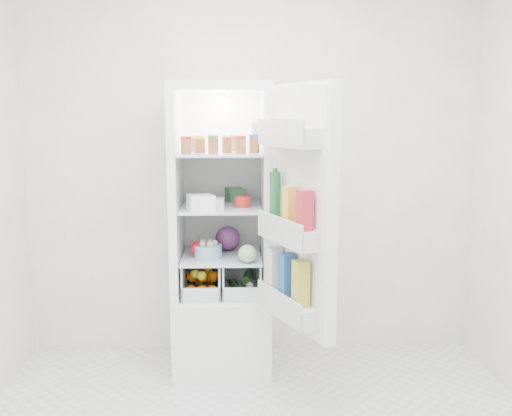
{
  "coord_description": "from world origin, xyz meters",
  "views": [
    {
      "loc": [
        -0.12,
        -2.29,
        1.61
      ],
      "look_at": [
        0.01,
        0.95,
        1.08
      ],
      "focal_mm": 40.0,
      "sensor_mm": 36.0,
      "label": 1
    }
  ],
  "objects_px": {
    "refrigerator": "(222,265)",
    "red_cabbage": "(228,238)",
    "fridge_door": "(298,215)",
    "mushroom_bowl": "(208,251)"
  },
  "relations": [
    {
      "from": "refrigerator",
      "to": "fridge_door",
      "type": "bearing_deg",
      "value": -56.06
    },
    {
      "from": "mushroom_bowl",
      "to": "fridge_door",
      "type": "bearing_deg",
      "value": -44.03
    },
    {
      "from": "refrigerator",
      "to": "red_cabbage",
      "type": "distance_m",
      "value": 0.17
    },
    {
      "from": "red_cabbage",
      "to": "fridge_door",
      "type": "height_order",
      "value": "fridge_door"
    },
    {
      "from": "red_cabbage",
      "to": "fridge_door",
      "type": "distance_m",
      "value": 0.8
    },
    {
      "from": "red_cabbage",
      "to": "fridge_door",
      "type": "relative_size",
      "value": 0.12
    },
    {
      "from": "refrigerator",
      "to": "fridge_door",
      "type": "height_order",
      "value": "refrigerator"
    },
    {
      "from": "refrigerator",
      "to": "fridge_door",
      "type": "distance_m",
      "value": 0.86
    },
    {
      "from": "refrigerator",
      "to": "fridge_door",
      "type": "xyz_separation_m",
      "value": [
        0.41,
        -0.62,
        0.43
      ]
    },
    {
      "from": "refrigerator",
      "to": "red_cabbage",
      "type": "height_order",
      "value": "refrigerator"
    }
  ]
}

